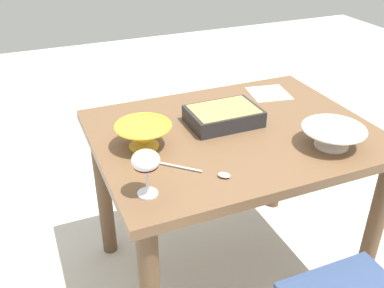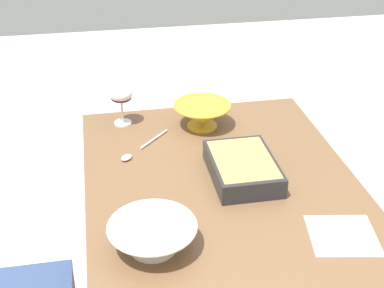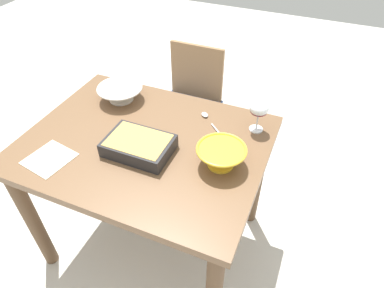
% 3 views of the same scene
% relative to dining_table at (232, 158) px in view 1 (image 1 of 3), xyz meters
% --- Properties ---
extents(ground_plane, '(8.00, 8.00, 0.00)m').
position_rel_dining_table_xyz_m(ground_plane, '(0.00, 0.00, -0.65)').
color(ground_plane, beige).
extents(dining_table, '(1.11, 0.86, 0.78)m').
position_rel_dining_table_xyz_m(dining_table, '(0.00, 0.00, 0.00)').
color(dining_table, brown).
rests_on(dining_table, ground_plane).
extents(wine_glass, '(0.09, 0.09, 0.16)m').
position_rel_dining_table_xyz_m(wine_glass, '(-0.45, -0.28, 0.25)').
color(wine_glass, white).
rests_on(wine_glass, dining_table).
extents(casserole_dish, '(0.29, 0.20, 0.07)m').
position_rel_dining_table_xyz_m(casserole_dish, '(-0.01, 0.07, 0.17)').
color(casserole_dish, '#262628').
rests_on(casserole_dish, dining_table).
extents(mixing_bowl, '(0.21, 0.21, 0.09)m').
position_rel_dining_table_xyz_m(mixing_bowl, '(-0.37, 0.01, 0.18)').
color(mixing_bowl, yellow).
rests_on(mixing_bowl, dining_table).
extents(small_bowl, '(0.24, 0.24, 0.08)m').
position_rel_dining_table_xyz_m(small_bowl, '(0.28, -0.25, 0.17)').
color(small_bowl, white).
rests_on(small_bowl, dining_table).
extents(serving_spoon, '(0.20, 0.19, 0.01)m').
position_rel_dining_table_xyz_m(serving_spoon, '(-0.23, -0.25, 0.14)').
color(serving_spoon, silver).
rests_on(serving_spoon, dining_table).
extents(napkin, '(0.21, 0.21, 0.00)m').
position_rel_dining_table_xyz_m(napkin, '(0.32, 0.27, 0.13)').
color(napkin, beige).
rests_on(napkin, dining_table).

